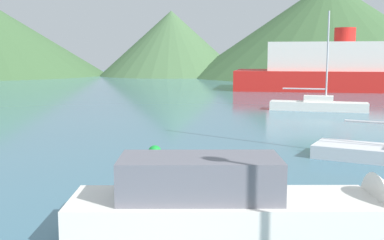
# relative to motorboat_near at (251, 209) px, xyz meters

# --- Properties ---
(motorboat_near) EXTENTS (7.81, 2.10, 2.24)m
(motorboat_near) POSITION_rel_motorboat_near_xyz_m (0.00, 0.00, 0.00)
(motorboat_near) COLOR white
(motorboat_near) RESTS_ON ground_plane
(sailboat_middle) EXTENTS (6.81, 3.19, 6.86)m
(sailboat_middle) POSITION_rel_motorboat_near_xyz_m (7.29, 23.57, -0.14)
(sailboat_middle) COLOR white
(sailboat_middle) RESTS_ON ground_plane
(ferry_distant) EXTENTS (24.98, 12.84, 6.87)m
(ferry_distant) POSITION_rel_motorboat_near_xyz_m (15.07, 43.96, 1.77)
(ferry_distant) COLOR red
(ferry_distant) RESTS_ON ground_plane
(buoy_marker) EXTENTS (0.66, 0.66, 0.76)m
(buoy_marker) POSITION_rel_motorboat_near_xyz_m (-2.66, 6.29, -0.24)
(buoy_marker) COLOR green
(buoy_marker) RESTS_ON ground_plane
(hill_central) EXTENTS (27.43, 27.43, 12.24)m
(hill_central) POSITION_rel_motorboat_near_xyz_m (-6.29, 82.85, 5.56)
(hill_central) COLOR #476B42
(hill_central) RESTS_ON ground_plane
(hill_east) EXTENTS (50.62, 50.62, 17.15)m
(hill_east) POSITION_rel_motorboat_near_xyz_m (22.31, 78.52, 8.02)
(hill_east) COLOR #3D6038
(hill_east) RESTS_ON ground_plane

